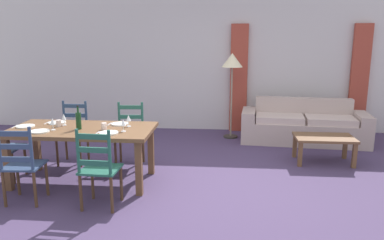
# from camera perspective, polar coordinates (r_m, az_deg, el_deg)

# --- Properties ---
(ground_plane) EXTENTS (9.60, 9.60, 0.02)m
(ground_plane) POSITION_cam_1_polar(r_m,az_deg,el_deg) (5.00, -0.10, -10.33)
(ground_plane) COLOR #443557
(wall_far) EXTENTS (9.60, 0.16, 2.70)m
(wall_far) POSITION_cam_1_polar(r_m,az_deg,el_deg) (7.92, 2.08, 8.26)
(wall_far) COLOR silver
(wall_far) RESTS_ON ground_plane
(curtain_panel_left) EXTENTS (0.35, 0.08, 2.20)m
(curtain_panel_left) POSITION_cam_1_polar(r_m,az_deg,el_deg) (7.80, 7.12, 6.27)
(curtain_panel_left) COLOR #A13E30
(curtain_panel_left) RESTS_ON ground_plane
(curtain_panel_right) EXTENTS (0.35, 0.08, 2.20)m
(curtain_panel_right) POSITION_cam_1_polar(r_m,az_deg,el_deg) (8.24, 24.12, 5.61)
(curtain_panel_right) COLOR #A13E30
(curtain_panel_right) RESTS_ON ground_plane
(dining_table) EXTENTS (1.90, 0.96, 0.75)m
(dining_table) POSITION_cam_1_polar(r_m,az_deg,el_deg) (5.20, -16.42, -2.12)
(dining_table) COLOR brown
(dining_table) RESTS_ON ground_plane
(dining_chair_near_left) EXTENTS (0.45, 0.43, 0.96)m
(dining_chair_near_left) POSITION_cam_1_polar(r_m,az_deg,el_deg) (4.82, -24.48, -6.20)
(dining_chair_near_left) COLOR navy
(dining_chair_near_left) RESTS_ON ground_plane
(dining_chair_near_right) EXTENTS (0.44, 0.42, 0.96)m
(dining_chair_near_right) POSITION_cam_1_polar(r_m,az_deg,el_deg) (4.40, -14.02, -7.16)
(dining_chair_near_right) COLOR #215747
(dining_chair_near_right) RESTS_ON ground_plane
(dining_chair_far_left) EXTENTS (0.42, 0.40, 0.96)m
(dining_chair_far_left) POSITION_cam_1_polar(r_m,az_deg,el_deg) (6.11, -17.64, -1.86)
(dining_chair_far_left) COLOR navy
(dining_chair_far_left) RESTS_ON ground_plane
(dining_chair_far_right) EXTENTS (0.44, 0.42, 0.96)m
(dining_chair_far_right) POSITION_cam_1_polar(r_m,az_deg,el_deg) (5.80, -9.45, -2.19)
(dining_chair_far_right) COLOR #255949
(dining_chair_far_right) RESTS_ON ground_plane
(dining_chair_head_west) EXTENTS (0.43, 0.45, 0.96)m
(dining_chair_head_west) POSITION_cam_1_polar(r_m,az_deg,el_deg) (5.76, -27.03, -3.52)
(dining_chair_head_west) COLOR #2C3E57
(dining_chair_head_west) RESTS_ON ground_plane
(dinner_plate_near_left) EXTENTS (0.24, 0.24, 0.02)m
(dinner_plate_near_left) POSITION_cam_1_polar(r_m,az_deg,el_deg) (5.14, -22.16, -1.61)
(dinner_plate_near_left) COLOR white
(dinner_plate_near_left) RESTS_ON dining_table
(fork_near_left) EXTENTS (0.03, 0.17, 0.01)m
(fork_near_left) POSITION_cam_1_polar(r_m,az_deg,el_deg) (5.21, -23.62, -1.62)
(fork_near_left) COLOR silver
(fork_near_left) RESTS_ON dining_table
(dinner_plate_near_right) EXTENTS (0.24, 0.24, 0.02)m
(dinner_plate_near_right) POSITION_cam_1_polar(r_m,az_deg,el_deg) (4.80, -12.55, -1.93)
(dinner_plate_near_right) COLOR white
(dinner_plate_near_right) RESTS_ON dining_table
(fork_near_right) EXTENTS (0.02, 0.17, 0.01)m
(fork_near_right) POSITION_cam_1_polar(r_m,az_deg,el_deg) (4.85, -14.24, -1.94)
(fork_near_right) COLOR silver
(fork_near_right) RESTS_ON dining_table
(dinner_plate_far_left) EXTENTS (0.24, 0.24, 0.02)m
(dinner_plate_far_left) POSITION_cam_1_polar(r_m,az_deg,el_deg) (5.58, -19.86, -0.38)
(dinner_plate_far_left) COLOR white
(dinner_plate_far_left) RESTS_ON dining_table
(fork_far_left) EXTENTS (0.02, 0.17, 0.01)m
(fork_far_left) POSITION_cam_1_polar(r_m,az_deg,el_deg) (5.65, -21.23, -0.41)
(fork_far_left) COLOR silver
(fork_far_left) RESTS_ON dining_table
(dinner_plate_far_right) EXTENTS (0.24, 0.24, 0.02)m
(dinner_plate_far_right) POSITION_cam_1_polar(r_m,az_deg,el_deg) (5.27, -10.93, -0.59)
(dinner_plate_far_right) COLOR white
(dinner_plate_far_right) RESTS_ON dining_table
(fork_far_right) EXTENTS (0.02, 0.17, 0.01)m
(fork_far_right) POSITION_cam_1_polar(r_m,az_deg,el_deg) (5.31, -12.49, -0.62)
(fork_far_right) COLOR silver
(fork_far_right) RESTS_ON dining_table
(dinner_plate_head_west) EXTENTS (0.24, 0.24, 0.02)m
(dinner_plate_head_west) POSITION_cam_1_polar(r_m,az_deg,el_deg) (5.51, -24.05, -0.88)
(dinner_plate_head_west) COLOR white
(dinner_plate_head_west) RESTS_ON dining_table
(fork_head_west) EXTENTS (0.03, 0.17, 0.01)m
(fork_head_west) POSITION_cam_1_polar(r_m,az_deg,el_deg) (5.59, -25.39, -0.90)
(fork_head_west) COLOR silver
(fork_head_west) RESTS_ON dining_table
(wine_bottle) EXTENTS (0.07, 0.07, 0.32)m
(wine_bottle) POSITION_cam_1_polar(r_m,az_deg,el_deg) (5.11, -16.91, -0.05)
(wine_bottle) COLOR #143819
(wine_bottle) RESTS_ON dining_table
(wine_glass_near_left) EXTENTS (0.06, 0.06, 0.16)m
(wine_glass_near_left) POSITION_cam_1_polar(r_m,az_deg,el_deg) (5.17, -20.48, -0.25)
(wine_glass_near_left) COLOR white
(wine_glass_near_left) RESTS_ON dining_table
(wine_glass_near_right) EXTENTS (0.06, 0.06, 0.16)m
(wine_glass_near_right) POSITION_cam_1_polar(r_m,az_deg,el_deg) (4.84, -10.43, -0.47)
(wine_glass_near_right) COLOR white
(wine_glass_near_right) RESTS_ON dining_table
(wine_glass_far_left) EXTENTS (0.06, 0.06, 0.16)m
(wine_glass_far_left) POSITION_cam_1_polar(r_m,az_deg,el_deg) (5.39, -18.95, 0.37)
(wine_glass_far_left) COLOR white
(wine_glass_far_left) RESTS_ON dining_table
(wine_glass_far_right) EXTENTS (0.06, 0.06, 0.16)m
(wine_glass_far_right) POSITION_cam_1_polar(r_m,az_deg,el_deg) (5.11, -9.65, 0.23)
(wine_glass_far_right) COLOR white
(wine_glass_far_right) RESTS_ON dining_table
(coffee_cup_primary) EXTENTS (0.07, 0.07, 0.09)m
(coffee_cup_primary) POSITION_cam_1_polar(r_m,az_deg,el_deg) (5.01, -13.26, -0.94)
(coffee_cup_primary) COLOR beige
(coffee_cup_primary) RESTS_ON dining_table
(coffee_cup_secondary) EXTENTS (0.07, 0.07, 0.09)m
(coffee_cup_secondary) POSITION_cam_1_polar(r_m,az_deg,el_deg) (5.36, -19.66, -0.47)
(coffee_cup_secondary) COLOR beige
(coffee_cup_secondary) RESTS_ON dining_table
(couch) EXTENTS (2.34, 1.01, 0.80)m
(couch) POSITION_cam_1_polar(r_m,az_deg,el_deg) (7.35, 16.59, -0.94)
(couch) COLOR #B79F98
(couch) RESTS_ON ground_plane
(coffee_table) EXTENTS (0.90, 0.56, 0.42)m
(coffee_table) POSITION_cam_1_polar(r_m,az_deg,el_deg) (6.20, 19.48, -2.96)
(coffee_table) COLOR brown
(coffee_table) RESTS_ON ground_plane
(standing_lamp) EXTENTS (0.40, 0.40, 1.64)m
(standing_lamp) POSITION_cam_1_polar(r_m,az_deg,el_deg) (7.21, 6.13, 8.27)
(standing_lamp) COLOR #332D28
(standing_lamp) RESTS_ON ground_plane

